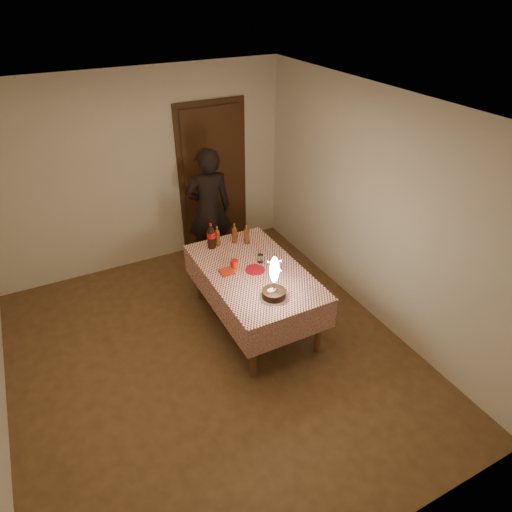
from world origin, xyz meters
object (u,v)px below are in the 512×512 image
object	(u,v)px
dining_table	(254,278)
red_cup	(234,264)
birthday_cake	(274,286)
amber_bottle_right	(247,235)
red_plate	(255,270)
amber_bottle_mid	(235,234)
amber_bottle_left	(217,237)
photographer	(209,209)
cola_bottle	(211,236)
clear_cup	(260,258)

from	to	relation	value
dining_table	red_cup	bearing A→B (deg)	140.24
birthday_cake	amber_bottle_right	distance (m)	1.11
red_plate	dining_table	bearing A→B (deg)	-178.71
dining_table	birthday_cake	world-z (taller)	birthday_cake
amber_bottle_mid	red_cup	bearing A→B (deg)	-115.62
amber_bottle_left	amber_bottle_right	xyz separation A→B (m)	(0.33, -0.12, 0.00)
red_plate	amber_bottle_right	world-z (taller)	amber_bottle_right
red_cup	photographer	xyz separation A→B (m)	(0.23, 1.29, 0.06)
birthday_cake	cola_bottle	size ratio (longest dim) A/B	1.49
dining_table	cola_bottle	world-z (taller)	cola_bottle
cola_bottle	red_cup	bearing A→B (deg)	-84.81
dining_table	amber_bottle_right	distance (m)	0.63
red_cup	cola_bottle	world-z (taller)	cola_bottle
clear_cup	photographer	xyz separation A→B (m)	(-0.08, 1.31, 0.06)
cola_bottle	photographer	world-z (taller)	photographer
red_cup	amber_bottle_mid	size ratio (longest dim) A/B	0.39
clear_cup	cola_bottle	bearing A→B (deg)	123.67
birthday_cake	red_plate	distance (m)	0.54
red_plate	clear_cup	bearing A→B (deg)	43.60
dining_table	red_cup	size ratio (longest dim) A/B	17.20
clear_cup	cola_bottle	distance (m)	0.66
birthday_cake	amber_bottle_left	world-z (taller)	birthday_cake
birthday_cake	red_plate	xyz separation A→B (m)	(0.06, 0.52, -0.13)
birthday_cake	red_cup	distance (m)	0.68
clear_cup	amber_bottle_left	distance (m)	0.63
red_cup	birthday_cake	bearing A→B (deg)	-78.90
cola_bottle	amber_bottle_left	size ratio (longest dim) A/B	1.25
cola_bottle	dining_table	bearing A→B (deg)	-71.94
birthday_cake	amber_bottle_left	xyz separation A→B (m)	(-0.10, 1.20, -0.02)
red_plate	amber_bottle_left	xyz separation A→B (m)	(-0.15, 0.68, 0.11)
cola_bottle	amber_bottle_left	distance (m)	0.09
red_plate	clear_cup	distance (m)	0.18
amber_bottle_right	photographer	xyz separation A→B (m)	(-0.13, 0.87, -0.01)
clear_cup	amber_bottle_mid	bearing A→B (deg)	97.83
clear_cup	cola_bottle	world-z (taller)	cola_bottle
red_plate	amber_bottle_right	distance (m)	0.60
red_cup	amber_bottle_left	xyz separation A→B (m)	(0.03, 0.54, 0.07)
amber_bottle_left	dining_table	bearing A→B (deg)	-78.48
red_cup	amber_bottle_mid	world-z (taller)	amber_bottle_mid
birthday_cake	photographer	xyz separation A→B (m)	(0.10, 1.95, -0.03)
clear_cup	amber_bottle_left	world-z (taller)	amber_bottle_left
clear_cup	amber_bottle_left	size ratio (longest dim) A/B	0.35
dining_table	clear_cup	size ratio (longest dim) A/B	19.11
clear_cup	amber_bottle_right	xyz separation A→B (m)	(0.05, 0.44, 0.07)
amber_bottle_left	amber_bottle_right	size ratio (longest dim) A/B	1.00
cola_bottle	amber_bottle_mid	bearing A→B (deg)	-3.97
dining_table	clear_cup	xyz separation A→B (m)	(0.15, 0.12, 0.14)
amber_bottle_mid	amber_bottle_right	bearing A→B (deg)	-35.85
dining_table	cola_bottle	xyz separation A→B (m)	(-0.22, 0.67, 0.25)
amber_bottle_left	amber_bottle_mid	distance (m)	0.21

